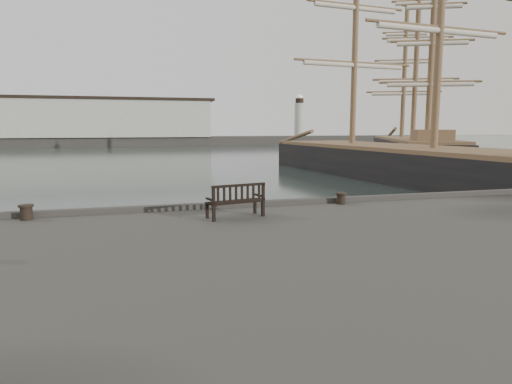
% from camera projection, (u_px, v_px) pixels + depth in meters
% --- Properties ---
extents(ground, '(400.00, 400.00, 0.00)m').
position_uv_depth(ground, '(229.00, 251.00, 15.63)').
color(ground, black).
rests_on(ground, ground).
extents(breakwater, '(140.00, 9.50, 12.20)m').
position_uv_depth(breakwater, '(120.00, 127.00, 101.46)').
color(breakwater, '#383530').
rests_on(breakwater, ground).
extents(bench, '(1.81, 0.97, 0.99)m').
position_uv_depth(bench, '(236.00, 207.00, 13.53)').
color(bench, black).
rests_on(bench, quay).
extents(bollard_left, '(0.54, 0.54, 0.44)m').
position_uv_depth(bollard_left, '(26.00, 212.00, 13.20)').
color(bollard_left, black).
rests_on(bollard_left, quay).
extents(bollard_right, '(0.49, 0.49, 0.40)m').
position_uv_depth(bollard_right, '(341.00, 198.00, 15.90)').
color(bollard_right, black).
rests_on(bollard_right, quay).
extents(tall_ship_main, '(11.48, 40.17, 29.71)m').
position_uv_depth(tall_ship_main, '(432.00, 173.00, 34.48)').
color(tall_ship_main, black).
rests_on(tall_ship_main, ground).
extents(tall_ship_far, '(18.15, 29.86, 25.61)m').
position_uv_depth(tall_ship_far, '(412.00, 154.00, 57.13)').
color(tall_ship_far, black).
rests_on(tall_ship_far, ground).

